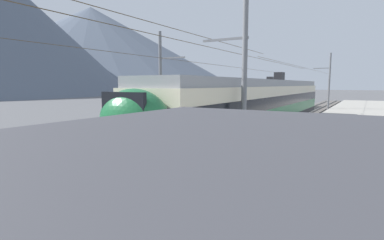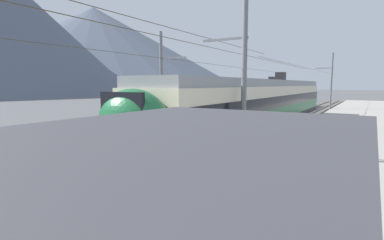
% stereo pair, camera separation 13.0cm
% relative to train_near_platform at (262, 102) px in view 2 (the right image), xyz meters
% --- Properties ---
extents(ground_plane, '(400.00, 400.00, 0.00)m').
position_rel_train_near_platform_xyz_m(ground_plane, '(-12.13, -1.51, -2.23)').
color(ground_plane, '#565659').
extents(platform_slab, '(120.00, 8.09, 0.32)m').
position_rel_train_near_platform_xyz_m(platform_slab, '(-12.13, -6.17, -2.07)').
color(platform_slab, '#A39E93').
rests_on(platform_slab, ground).
extents(track_near, '(120.00, 3.00, 0.28)m').
position_rel_train_near_platform_xyz_m(track_near, '(-12.13, 0.00, -2.16)').
color(track_near, '#5B5651').
rests_on(track_near, ground).
extents(track_far, '(120.00, 3.00, 0.28)m').
position_rel_train_near_platform_xyz_m(track_far, '(-12.13, 5.01, -2.16)').
color(track_far, '#5B5651').
rests_on(track_far, ground).
extents(train_near_platform, '(28.80, 3.01, 4.27)m').
position_rel_train_near_platform_xyz_m(train_near_platform, '(0.00, 0.00, 0.00)').
color(train_near_platform, '#2D2D30').
rests_on(train_near_platform, track_near).
extents(train_far_track, '(25.67, 3.03, 4.27)m').
position_rel_train_near_platform_xyz_m(train_far_track, '(14.92, 5.01, -0.00)').
color(train_far_track, '#2D2D30').
rests_on(train_far_track, track_far).
extents(catenary_mast_mid, '(47.47, 2.22, 7.73)m').
position_rel_train_near_platform_xyz_m(catenary_mast_mid, '(-8.53, -1.77, 1.79)').
color(catenary_mast_mid, slate).
rests_on(catenary_mast_mid, ground).
extents(catenary_mast_east, '(47.47, 2.22, 7.66)m').
position_rel_train_near_platform_xyz_m(catenary_mast_east, '(22.71, -1.77, 1.78)').
color(catenary_mast_east, slate).
rests_on(catenary_mast_east, ground).
extents(catenary_mast_far_side, '(47.47, 2.35, 7.48)m').
position_rel_train_near_platform_xyz_m(catenary_mast_far_side, '(-2.68, 6.89, 1.68)').
color(catenary_mast_far_side, slate).
rests_on(catenary_mast_far_side, ground).
extents(platform_sign, '(0.70, 0.08, 2.00)m').
position_rel_train_near_platform_xyz_m(platform_sign, '(-11.29, -3.66, -0.43)').
color(platform_sign, '#59595B').
rests_on(platform_sign, platform_slab).
extents(passenger_walking, '(0.53, 0.22, 1.69)m').
position_rel_train_near_platform_xyz_m(passenger_walking, '(-16.12, -4.03, -0.96)').
color(passenger_walking, '#383842').
rests_on(passenger_walking, platform_slab).
extents(handbag_beside_passenger, '(0.32, 0.18, 0.42)m').
position_rel_train_near_platform_xyz_m(handbag_beside_passenger, '(-15.64, -4.11, -1.75)').
color(handbag_beside_passenger, '#472D1E').
rests_on(handbag_beside_passenger, platform_slab).
extents(handbag_near_sign, '(0.32, 0.18, 0.41)m').
position_rel_train_near_platform_xyz_m(handbag_near_sign, '(-12.01, -3.23, -1.76)').
color(handbag_near_sign, maroon).
rests_on(handbag_near_sign, platform_slab).
extents(potted_plant_platform_edge, '(0.54, 0.54, 0.77)m').
position_rel_train_near_platform_xyz_m(potted_plant_platform_edge, '(-8.53, -2.70, -1.47)').
color(potted_plant_platform_edge, brown).
rests_on(potted_plant_platform_edge, platform_slab).
extents(potted_plant_by_shelter, '(0.58, 0.58, 0.83)m').
position_rel_train_near_platform_xyz_m(potted_plant_by_shelter, '(-14.27, -4.38, -1.42)').
color(potted_plant_by_shelter, brown).
rests_on(potted_plant_by_shelter, platform_slab).
extents(mountain_right_ridge, '(208.04, 208.04, 56.70)m').
position_rel_train_near_platform_xyz_m(mountain_right_ridge, '(127.58, 163.53, 26.12)').
color(mountain_right_ridge, '#515B6B').
rests_on(mountain_right_ridge, ground).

